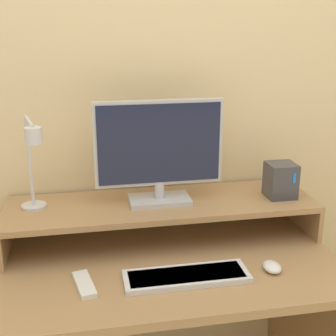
{
  "coord_description": "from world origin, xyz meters",
  "views": [
    {
      "loc": [
        -0.28,
        -1.08,
        1.56
      ],
      "look_at": [
        -0.0,
        0.38,
        1.09
      ],
      "focal_mm": 50.0,
      "sensor_mm": 36.0,
      "label": 1
    }
  ],
  "objects_px": {
    "desk_lamp": "(33,161)",
    "keyboard": "(186,276)",
    "router_dock": "(281,180)",
    "mouse": "(272,267)",
    "remote_control": "(84,284)",
    "monitor": "(159,150)"
  },
  "relations": [
    {
      "from": "desk_lamp",
      "to": "mouse",
      "type": "distance_m",
      "value": 0.86
    },
    {
      "from": "monitor",
      "to": "mouse",
      "type": "xyz_separation_m",
      "value": [
        0.32,
        -0.32,
        -0.33
      ]
    },
    {
      "from": "router_dock",
      "to": "keyboard",
      "type": "relative_size",
      "value": 0.33
    },
    {
      "from": "remote_control",
      "to": "mouse",
      "type": "bearing_deg",
      "value": -1.88
    },
    {
      "from": "monitor",
      "to": "router_dock",
      "type": "distance_m",
      "value": 0.48
    },
    {
      "from": "monitor",
      "to": "mouse",
      "type": "bearing_deg",
      "value": -44.92
    },
    {
      "from": "keyboard",
      "to": "mouse",
      "type": "bearing_deg",
      "value": -0.87
    },
    {
      "from": "desk_lamp",
      "to": "remote_control",
      "type": "height_order",
      "value": "desk_lamp"
    },
    {
      "from": "router_dock",
      "to": "remote_control",
      "type": "distance_m",
      "value": 0.82
    },
    {
      "from": "desk_lamp",
      "to": "keyboard",
      "type": "height_order",
      "value": "desk_lamp"
    },
    {
      "from": "keyboard",
      "to": "mouse",
      "type": "height_order",
      "value": "mouse"
    },
    {
      "from": "monitor",
      "to": "desk_lamp",
      "type": "height_order",
      "value": "monitor"
    },
    {
      "from": "router_dock",
      "to": "mouse",
      "type": "bearing_deg",
      "value": -116.2
    },
    {
      "from": "router_dock",
      "to": "remote_control",
      "type": "relative_size",
      "value": 0.83
    },
    {
      "from": "monitor",
      "to": "keyboard",
      "type": "xyz_separation_m",
      "value": [
        0.03,
        -0.31,
        -0.33
      ]
    },
    {
      "from": "desk_lamp",
      "to": "monitor",
      "type": "bearing_deg",
      "value": 7.81
    },
    {
      "from": "desk_lamp",
      "to": "keyboard",
      "type": "distance_m",
      "value": 0.63
    },
    {
      "from": "router_dock",
      "to": "mouse",
      "type": "distance_m",
      "value": 0.38
    },
    {
      "from": "keyboard",
      "to": "remote_control",
      "type": "distance_m",
      "value": 0.32
    },
    {
      "from": "monitor",
      "to": "keyboard",
      "type": "bearing_deg",
      "value": -84.2
    },
    {
      "from": "monitor",
      "to": "router_dock",
      "type": "relative_size",
      "value": 3.52
    },
    {
      "from": "keyboard",
      "to": "mouse",
      "type": "relative_size",
      "value": 5.13
    }
  ]
}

